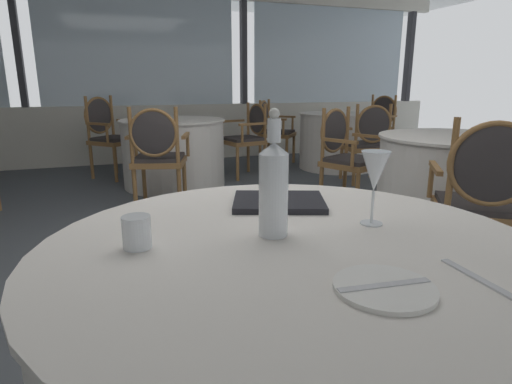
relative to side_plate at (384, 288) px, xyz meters
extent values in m
plane|color=#4C5156|center=(0.08, 1.71, -0.77)|extent=(14.76, 14.76, 0.00)
cube|color=silver|center=(0.08, 5.97, -0.35)|extent=(10.02, 0.12, 0.85)
cube|color=silver|center=(0.08, 5.99, 0.84)|extent=(2.76, 0.02, 1.54)
cube|color=#333338|center=(-1.49, 5.97, 0.84)|extent=(0.08, 0.14, 1.54)
cube|color=silver|center=(3.22, 5.99, 0.84)|extent=(2.76, 0.02, 1.54)
cube|color=#333338|center=(1.65, 5.97, 0.84)|extent=(0.08, 0.14, 1.54)
cube|color=#333338|center=(4.79, 5.97, 0.84)|extent=(0.08, 0.14, 1.54)
cylinder|color=white|center=(-0.06, 0.30, -0.02)|extent=(1.30, 1.30, 0.02)
cylinder|color=white|center=(-0.06, 0.30, -0.40)|extent=(1.26, 1.26, 0.75)
cylinder|color=white|center=(0.00, 0.00, 0.00)|extent=(0.20, 0.20, 0.01)
cube|color=silver|center=(0.00, 0.00, 0.01)|extent=(0.20, 0.04, 0.00)
cube|color=silver|center=(0.21, -0.02, 0.00)|extent=(0.03, 0.19, 0.00)
cylinder|color=white|center=(-0.09, 0.37, 0.11)|extent=(0.08, 0.08, 0.22)
cone|color=white|center=(-0.09, 0.37, 0.23)|extent=(0.08, 0.08, 0.03)
cylinder|color=white|center=(-0.09, 0.37, 0.28)|extent=(0.04, 0.04, 0.06)
sphere|color=silver|center=(-0.09, 0.37, 0.32)|extent=(0.03, 0.03, 0.03)
cylinder|color=white|center=(0.21, 0.35, 0.00)|extent=(0.06, 0.06, 0.00)
cylinder|color=white|center=(0.21, 0.35, 0.05)|extent=(0.01, 0.01, 0.09)
cone|color=white|center=(0.21, 0.35, 0.15)|extent=(0.08, 0.08, 0.11)
cylinder|color=white|center=(-0.44, 0.39, 0.04)|extent=(0.07, 0.07, 0.08)
cube|color=black|center=(0.04, 0.63, 0.01)|extent=(0.36, 0.32, 0.02)
cylinder|color=white|center=(0.24, 4.26, -0.02)|extent=(1.19, 1.19, 0.02)
cylinder|color=white|center=(0.24, 4.26, -0.40)|extent=(1.16, 1.16, 0.75)
cube|color=olive|center=(-0.03, 3.36, -0.33)|extent=(0.57, 0.57, 0.05)
cube|color=#383333|center=(-0.03, 3.36, -0.28)|extent=(0.53, 0.53, 0.04)
cylinder|color=olive|center=(-0.17, 3.61, -0.56)|extent=(0.04, 0.04, 0.42)
cylinder|color=olive|center=(0.21, 3.49, -0.56)|extent=(0.04, 0.04, 0.42)
cylinder|color=olive|center=(-0.28, 3.23, -0.56)|extent=(0.04, 0.04, 0.42)
cylinder|color=olive|center=(0.10, 3.11, -0.56)|extent=(0.04, 0.04, 0.42)
cylinder|color=olive|center=(-0.28, 3.23, -0.05)|extent=(0.04, 0.04, 0.49)
cylinder|color=olive|center=(0.10, 3.11, -0.05)|extent=(0.04, 0.04, 0.49)
ellipsoid|color=#383333|center=(-0.10, 3.15, -0.03)|extent=(0.39, 0.16, 0.42)
torus|color=olive|center=(-0.10, 3.15, -0.03)|extent=(0.42, 0.15, 0.43)
cube|color=olive|center=(-0.27, 3.45, -0.08)|extent=(0.14, 0.36, 0.03)
cylinder|color=olive|center=(-0.23, 3.59, -0.19)|extent=(0.03, 0.03, 0.22)
cube|color=olive|center=(0.21, 3.31, -0.08)|extent=(0.14, 0.36, 0.03)
cylinder|color=olive|center=(0.25, 3.44, -0.19)|extent=(0.03, 0.03, 0.22)
cube|color=olive|center=(1.15, 4.47, -0.33)|extent=(0.55, 0.55, 0.05)
cube|color=#383333|center=(1.15, 4.47, -0.29)|extent=(0.51, 0.51, 0.04)
cylinder|color=olive|center=(1.00, 4.23, -0.56)|extent=(0.04, 0.04, 0.42)
cylinder|color=olive|center=(0.91, 4.62, -0.56)|extent=(0.04, 0.04, 0.42)
cylinder|color=olive|center=(1.39, 4.32, -0.56)|extent=(0.04, 0.04, 0.42)
cylinder|color=olive|center=(1.30, 4.71, -0.56)|extent=(0.04, 0.04, 0.42)
cylinder|color=olive|center=(1.39, 4.32, -0.08)|extent=(0.04, 0.04, 0.45)
cylinder|color=olive|center=(1.30, 4.71, -0.08)|extent=(0.04, 0.04, 0.45)
ellipsoid|color=#383333|center=(1.36, 4.52, -0.05)|extent=(0.14, 0.39, 0.38)
torus|color=olive|center=(1.36, 4.52, -0.05)|extent=(0.12, 0.39, 0.40)
cube|color=olive|center=(1.19, 4.22, -0.08)|extent=(0.37, 0.12, 0.03)
cylinder|color=olive|center=(1.05, 4.19, -0.19)|extent=(0.03, 0.03, 0.22)
cube|color=olive|center=(1.07, 4.71, -0.08)|extent=(0.37, 0.12, 0.03)
cylinder|color=olive|center=(0.93, 4.68, -0.19)|extent=(0.03, 0.03, 0.22)
cube|color=olive|center=(-0.40, 4.94, -0.32)|extent=(0.65, 0.65, 0.05)
cube|color=#383333|center=(-0.40, 4.94, -0.28)|extent=(0.60, 0.60, 0.04)
cylinder|color=olive|center=(-0.12, 4.93, -0.56)|extent=(0.04, 0.04, 0.43)
cylinder|color=olive|center=(-0.41, 4.66, -0.56)|extent=(0.04, 0.04, 0.43)
cylinder|color=olive|center=(-0.39, 5.22, -0.56)|extent=(0.04, 0.04, 0.43)
cylinder|color=olive|center=(-0.69, 4.95, -0.56)|extent=(0.04, 0.04, 0.43)
cylinder|color=olive|center=(-0.39, 5.22, -0.03)|extent=(0.04, 0.04, 0.54)
cylinder|color=olive|center=(-0.69, 4.95, -0.03)|extent=(0.04, 0.04, 0.54)
ellipsoid|color=#383333|center=(-0.55, 5.10, 0.00)|extent=(0.32, 0.30, 0.45)
torus|color=olive|center=(-0.55, 5.10, 0.00)|extent=(0.36, 0.34, 0.46)
cube|color=olive|center=(-0.21, 5.10, -0.07)|extent=(0.28, 0.29, 0.03)
cylinder|color=olive|center=(-0.11, 4.99, -0.18)|extent=(0.03, 0.03, 0.22)
cube|color=olive|center=(-0.57, 4.75, -0.07)|extent=(0.28, 0.29, 0.03)
cylinder|color=olive|center=(-0.48, 4.65, -0.18)|extent=(0.03, 0.03, 0.22)
cylinder|color=white|center=(2.08, 1.95, -0.02)|extent=(1.16, 1.16, 0.02)
cylinder|color=white|center=(2.08, 1.95, -0.40)|extent=(1.13, 1.13, 0.75)
cube|color=olive|center=(1.69, 2.78, -0.35)|extent=(0.61, 0.61, 0.05)
cube|color=#383333|center=(1.69, 2.78, -0.31)|extent=(0.56, 0.56, 0.04)
cylinder|color=olive|center=(1.96, 2.69, -0.58)|extent=(0.04, 0.04, 0.40)
cylinder|color=olive|center=(1.59, 2.52, -0.58)|extent=(0.04, 0.04, 0.40)
cylinder|color=olive|center=(1.79, 3.05, -0.58)|extent=(0.04, 0.04, 0.40)
cylinder|color=olive|center=(1.42, 2.88, -0.58)|extent=(0.04, 0.04, 0.40)
cylinder|color=olive|center=(1.79, 3.05, -0.08)|extent=(0.04, 0.04, 0.50)
cylinder|color=olive|center=(1.42, 2.88, -0.08)|extent=(0.04, 0.04, 0.50)
ellipsoid|color=#383333|center=(1.60, 2.98, -0.05)|extent=(0.38, 0.21, 0.42)
torus|color=olive|center=(1.60, 2.98, -0.05)|extent=(0.40, 0.21, 0.43)
cube|color=olive|center=(1.92, 2.87, -0.11)|extent=(0.19, 0.35, 0.03)
cylinder|color=olive|center=(1.98, 2.74, -0.22)|extent=(0.03, 0.03, 0.22)
cube|color=olive|center=(1.47, 2.66, -0.11)|extent=(0.19, 0.35, 0.03)
cylinder|color=olive|center=(1.53, 2.53, -0.22)|extent=(0.03, 0.03, 0.22)
cube|color=olive|center=(1.55, 1.19, -0.35)|extent=(0.64, 0.64, 0.05)
cube|color=#383333|center=(1.55, 1.19, -0.30)|extent=(0.59, 0.59, 0.04)
cylinder|color=olive|center=(1.50, 1.47, -0.57)|extent=(0.04, 0.04, 0.40)
cylinder|color=olive|center=(1.83, 1.24, -0.57)|extent=(0.04, 0.04, 0.40)
cylinder|color=olive|center=(1.27, 1.14, -0.57)|extent=(0.04, 0.04, 0.40)
cylinder|color=olive|center=(1.27, 1.14, -0.05)|extent=(0.04, 0.04, 0.54)
ellipsoid|color=#383333|center=(1.43, 1.02, -0.02)|extent=(0.35, 0.26, 0.45)
torus|color=olive|center=(1.43, 1.02, -0.02)|extent=(0.40, 0.29, 0.46)
cube|color=olive|center=(1.36, 1.35, -0.10)|extent=(0.24, 0.32, 0.03)
cylinder|color=olive|center=(1.44, 1.47, -0.21)|extent=(0.03, 0.03, 0.22)
cylinder|color=olive|center=(2.82, 2.08, -0.57)|extent=(0.04, 0.04, 0.41)
cylinder|color=olive|center=(2.86, 2.13, -0.21)|extent=(0.03, 0.03, 0.22)
cylinder|color=white|center=(2.56, 4.54, -0.02)|extent=(1.07, 1.07, 0.02)
cylinder|color=white|center=(2.56, 4.54, -0.40)|extent=(1.04, 1.04, 0.75)
cube|color=olive|center=(1.88, 5.10, -0.34)|extent=(0.65, 0.65, 0.05)
cube|color=#383333|center=(1.88, 5.10, -0.30)|extent=(0.60, 0.60, 0.04)
cylinder|color=olive|center=(2.16, 5.13, -0.57)|extent=(0.04, 0.04, 0.41)
cylinder|color=olive|center=(1.91, 4.82, -0.57)|extent=(0.04, 0.04, 0.41)
cylinder|color=olive|center=(1.85, 5.38, -0.57)|extent=(0.04, 0.04, 0.41)
cylinder|color=olive|center=(1.60, 5.07, -0.57)|extent=(0.04, 0.04, 0.41)
cylinder|color=olive|center=(1.85, 5.38, -0.08)|extent=(0.04, 0.04, 0.48)
cylinder|color=olive|center=(1.60, 5.07, -0.08)|extent=(0.04, 0.04, 0.48)
ellipsoid|color=#383333|center=(1.71, 5.23, -0.05)|extent=(0.29, 0.33, 0.40)
torus|color=olive|center=(1.71, 5.23, -0.05)|extent=(0.28, 0.34, 0.41)
cube|color=olive|center=(2.05, 5.28, -0.09)|extent=(0.31, 0.26, 0.03)
cylinder|color=olive|center=(2.16, 5.19, -0.20)|extent=(0.03, 0.03, 0.22)
cube|color=olive|center=(1.74, 4.89, -0.09)|extent=(0.31, 0.26, 0.03)
cylinder|color=olive|center=(1.85, 4.80, -0.20)|extent=(0.03, 0.03, 0.22)
cube|color=olive|center=(2.42, 3.68, -0.36)|extent=(0.53, 0.53, 0.05)
cube|color=#383333|center=(2.42, 3.68, -0.31)|extent=(0.48, 0.48, 0.04)
cylinder|color=olive|center=(2.26, 3.91, -0.58)|extent=(0.04, 0.04, 0.39)
cylinder|color=olive|center=(2.65, 3.84, -0.58)|extent=(0.04, 0.04, 0.39)
cylinder|color=olive|center=(2.19, 3.51, -0.58)|extent=(0.04, 0.04, 0.39)
cylinder|color=olive|center=(2.59, 3.45, -0.58)|extent=(0.04, 0.04, 0.39)
cylinder|color=olive|center=(2.19, 3.51, -0.08)|extent=(0.04, 0.04, 0.50)
cylinder|color=olive|center=(2.59, 3.45, -0.08)|extent=(0.04, 0.04, 0.50)
ellipsoid|color=#383333|center=(2.39, 3.47, -0.06)|extent=(0.39, 0.11, 0.42)
torus|color=olive|center=(2.39, 3.47, -0.06)|extent=(0.43, 0.10, 0.43)
cube|color=olive|center=(2.18, 3.74, -0.11)|extent=(0.09, 0.37, 0.03)
cylinder|color=olive|center=(2.20, 3.88, -0.22)|extent=(0.03, 0.03, 0.22)
cube|color=olive|center=(2.67, 3.66, -0.11)|extent=(0.09, 0.37, 0.03)
cylinder|color=olive|center=(2.69, 3.80, -0.22)|extent=(0.03, 0.03, 0.22)
cube|color=olive|center=(3.38, 4.86, -0.33)|extent=(0.59, 0.59, 0.05)
cube|color=#383333|center=(3.38, 4.86, -0.28)|extent=(0.55, 0.55, 0.04)
cylinder|color=olive|center=(3.26, 4.60, -0.56)|extent=(0.04, 0.04, 0.42)
cylinder|color=olive|center=(3.12, 4.97, -0.56)|extent=(0.04, 0.04, 0.42)
cylinder|color=olive|center=(3.64, 4.74, -0.56)|extent=(0.04, 0.04, 0.42)
cylinder|color=olive|center=(3.50, 5.12, -0.56)|extent=(0.04, 0.04, 0.42)
cylinder|color=olive|center=(3.64, 4.74, -0.04)|extent=(0.04, 0.04, 0.52)
cylinder|color=olive|center=(3.50, 5.12, -0.04)|extent=(0.04, 0.04, 0.52)
ellipsoid|color=#383333|center=(3.58, 4.93, -0.01)|extent=(0.19, 0.38, 0.44)
torus|color=olive|center=(3.58, 4.93, -0.01)|extent=(0.19, 0.43, 0.45)
cube|color=olive|center=(3.45, 4.62, -0.08)|extent=(0.36, 0.16, 0.03)
cylinder|color=olive|center=(3.32, 4.57, -0.19)|extent=(0.03, 0.03, 0.22)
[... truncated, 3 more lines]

